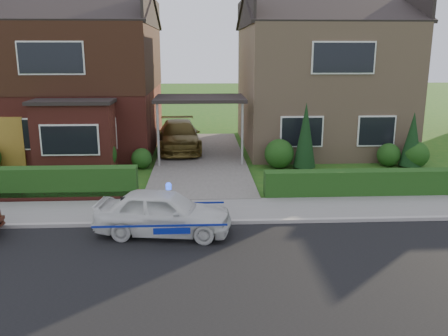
{
  "coord_description": "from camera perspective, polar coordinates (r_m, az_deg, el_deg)",
  "views": [
    {
      "loc": [
        -0.02,
        -9.31,
        4.71
      ],
      "look_at": [
        0.64,
        3.5,
        1.5
      ],
      "focal_mm": 38.0,
      "sensor_mm": 36.0,
      "label": 1
    }
  ],
  "objects": [
    {
      "name": "ground",
      "position": [
        10.44,
        -2.6,
        -12.82
      ],
      "size": [
        120.0,
        120.0,
        0.0
      ],
      "primitive_type": "plane",
      "color": "#1D5416",
      "rests_on": "ground"
    },
    {
      "name": "road",
      "position": [
        10.44,
        -2.6,
        -12.82
      ],
      "size": [
        60.0,
        6.0,
        0.02
      ],
      "primitive_type": "cube",
      "color": "black",
      "rests_on": "ground"
    },
    {
      "name": "kerb",
      "position": [
        13.21,
        -2.7,
        -6.6
      ],
      "size": [
        60.0,
        0.16,
        0.12
      ],
      "primitive_type": "cube",
      "color": "#9E9993",
      "rests_on": "ground"
    },
    {
      "name": "sidewalk",
      "position": [
        14.2,
        -2.72,
        -5.14
      ],
      "size": [
        60.0,
        2.0,
        0.1
      ],
      "primitive_type": "cube",
      "color": "slate",
      "rests_on": "ground"
    },
    {
      "name": "driveway",
      "position": [
        20.84,
        -2.83,
        1.12
      ],
      "size": [
        3.8,
        12.0,
        0.12
      ],
      "primitive_type": "cube",
      "color": "#666059",
      "rests_on": "ground"
    },
    {
      "name": "house_left",
      "position": [
        23.94,
        -17.23,
        11.27
      ],
      "size": [
        7.5,
        9.53,
        7.25
      ],
      "color": "maroon",
      "rests_on": "ground"
    },
    {
      "name": "house_right",
      "position": [
        24.04,
        11.28,
        11.28
      ],
      "size": [
        7.5,
        8.06,
        7.25
      ],
      "color": "tan",
      "rests_on": "ground"
    },
    {
      "name": "carport_link",
      "position": [
        20.37,
        -2.91,
        8.23
      ],
      "size": [
        3.8,
        3.0,
        2.77
      ],
      "color": "black",
      "rests_on": "ground"
    },
    {
      "name": "dwarf_wall",
      "position": [
        16.36,
        -23.56,
        -3.26
      ],
      "size": [
        7.7,
        0.25,
        0.36
      ],
      "primitive_type": "cube",
      "color": "maroon",
      "rests_on": "ground"
    },
    {
      "name": "hedge_left",
      "position": [
        16.54,
        -23.32,
        -3.7
      ],
      "size": [
        7.5,
        0.55,
        0.9
      ],
      "primitive_type": "cube",
      "color": "#183B12",
      "rests_on": "ground"
    },
    {
      "name": "hedge_right",
      "position": [
        16.46,
        17.91,
        -3.3
      ],
      "size": [
        7.5,
        0.55,
        0.8
      ],
      "primitive_type": "cube",
      "color": "#183B12",
      "rests_on": "ground"
    },
    {
      "name": "shrub_left_mid",
      "position": [
        19.46,
        -14.69,
        1.56
      ],
      "size": [
        1.32,
        1.32,
        1.32
      ],
      "primitive_type": "sphere",
      "color": "#183B12",
      "rests_on": "ground"
    },
    {
      "name": "shrub_left_near",
      "position": [
        19.54,
        -9.88,
        1.14
      ],
      "size": [
        0.84,
        0.84,
        0.84
      ],
      "primitive_type": "sphere",
      "color": "#183B12",
      "rests_on": "ground"
    },
    {
      "name": "shrub_right_near",
      "position": [
        19.43,
        6.66,
        1.72
      ],
      "size": [
        1.2,
        1.2,
        1.2
      ],
      "primitive_type": "sphere",
      "color": "#183B12",
      "rests_on": "ground"
    },
    {
      "name": "shrub_right_mid",
      "position": [
        20.81,
        19.2,
        1.51
      ],
      "size": [
        0.96,
        0.96,
        0.96
      ],
      "primitive_type": "sphere",
      "color": "#183B12",
      "rests_on": "ground"
    },
    {
      "name": "shrub_right_far",
      "position": [
        20.93,
        22.05,
        1.5
      ],
      "size": [
        1.08,
        1.08,
        1.08
      ],
      "primitive_type": "sphere",
      "color": "#183B12",
      "rests_on": "ground"
    },
    {
      "name": "conifer_a",
      "position": [
        19.29,
        9.75,
        3.65
      ],
      "size": [
        0.9,
        0.9,
        2.6
      ],
      "primitive_type": "cone",
      "color": "black",
      "rests_on": "ground"
    },
    {
      "name": "conifer_b",
      "position": [
        20.74,
        21.69,
        3.01
      ],
      "size": [
        0.9,
        0.9,
        2.2
      ],
      "primitive_type": "cone",
      "color": "black",
      "rests_on": "ground"
    },
    {
      "name": "police_car",
      "position": [
        12.45,
        -7.31,
        -5.35
      ],
      "size": [
        3.25,
        3.69,
        1.37
      ],
      "rotation": [
        0.0,
        0.0,
        1.43
      ],
      "color": "silver",
      "rests_on": "ground"
    },
    {
      "name": "driveway_car",
      "position": [
        22.32,
        -5.44,
        3.87
      ],
      "size": [
        2.25,
        4.79,
        1.35
      ],
      "primitive_type": "imported",
      "rotation": [
        0.0,
        0.0,
        0.08
      ],
      "color": "brown",
      "rests_on": "driveway"
    },
    {
      "name": "potted_plant_b",
      "position": [
        19.49,
        -17.93,
        0.44
      ],
      "size": [
        0.5,
        0.48,
        0.72
      ],
      "primitive_type": "imported",
      "rotation": [
        0.0,
        0.0,
        0.57
      ],
      "color": "gray",
      "rests_on": "ground"
    },
    {
      "name": "potted_plant_c",
      "position": [
        16.49,
        -18.06,
        -1.9
      ],
      "size": [
        0.48,
        0.48,
        0.76
      ],
      "primitive_type": "imported",
      "rotation": [
        0.0,
        0.0,
        1.43
      ],
      "color": "gray",
      "rests_on": "ground"
    }
  ]
}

